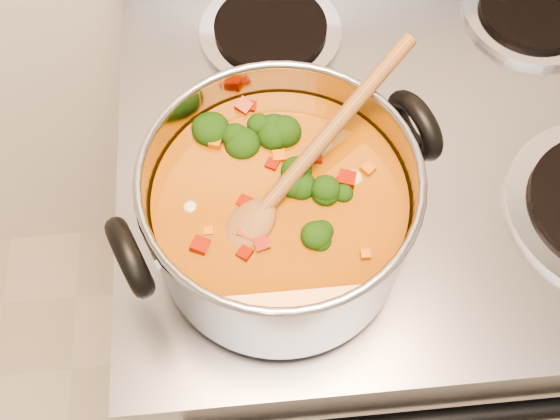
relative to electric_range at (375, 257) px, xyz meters
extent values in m
cube|color=gray|center=(0.00, 0.00, -0.01)|extent=(0.75, 0.65, 0.92)
cylinder|color=black|center=(0.00, -0.34, 0.33)|extent=(0.64, 0.02, 0.02)
cylinder|color=#A5A5AD|center=(-0.18, -0.15, 0.46)|extent=(0.23, 0.23, 0.01)
cylinder|color=black|center=(-0.18, -0.15, 0.46)|extent=(0.18, 0.18, 0.01)
cylinder|color=#A5A5AD|center=(-0.18, 0.15, 0.46)|extent=(0.19, 0.19, 0.01)
cylinder|color=black|center=(-0.18, 0.15, 0.46)|extent=(0.15, 0.15, 0.01)
cylinder|color=#A5A5AD|center=(0.18, 0.15, 0.46)|extent=(0.19, 0.19, 0.01)
cylinder|color=black|center=(0.18, 0.15, 0.46)|extent=(0.15, 0.15, 0.01)
cylinder|color=#9F9FA7|center=(-0.19, -0.16, 0.54)|extent=(0.26, 0.26, 0.14)
torus|color=#9F9FA7|center=(-0.19, -0.16, 0.61)|extent=(0.26, 0.26, 0.01)
cylinder|color=#A0540E|center=(-0.19, -0.16, 0.52)|extent=(0.24, 0.24, 0.10)
torus|color=black|center=(-0.33, -0.22, 0.59)|extent=(0.05, 0.08, 0.08)
torus|color=black|center=(-0.06, -0.11, 0.59)|extent=(0.05, 0.08, 0.08)
ellipsoid|color=black|center=(-0.10, -0.18, 0.57)|extent=(0.04, 0.04, 0.03)
ellipsoid|color=black|center=(-0.27, -0.15, 0.57)|extent=(0.04, 0.04, 0.03)
ellipsoid|color=black|center=(-0.20, -0.09, 0.57)|extent=(0.04, 0.04, 0.03)
ellipsoid|color=black|center=(-0.29, -0.21, 0.57)|extent=(0.04, 0.04, 0.03)
ellipsoid|color=black|center=(-0.26, -0.11, 0.57)|extent=(0.04, 0.04, 0.03)
ellipsoid|color=black|center=(-0.13, -0.14, 0.57)|extent=(0.04, 0.04, 0.03)
ellipsoid|color=black|center=(-0.23, -0.26, 0.57)|extent=(0.04, 0.04, 0.03)
ellipsoid|color=maroon|center=(-0.10, -0.18, 0.57)|extent=(0.01, 0.01, 0.01)
ellipsoid|color=maroon|center=(-0.14, -0.08, 0.57)|extent=(0.01, 0.01, 0.01)
ellipsoid|color=maroon|center=(-0.22, -0.18, 0.57)|extent=(0.01, 0.01, 0.01)
ellipsoid|color=maroon|center=(-0.22, -0.21, 0.57)|extent=(0.01, 0.01, 0.01)
ellipsoid|color=maroon|center=(-0.20, -0.18, 0.57)|extent=(0.01, 0.01, 0.01)
ellipsoid|color=maroon|center=(-0.24, -0.24, 0.57)|extent=(0.01, 0.01, 0.01)
ellipsoid|color=maroon|center=(-0.15, -0.09, 0.57)|extent=(0.01, 0.01, 0.01)
ellipsoid|color=maroon|center=(-0.21, -0.07, 0.57)|extent=(0.01, 0.01, 0.01)
ellipsoid|color=maroon|center=(-0.13, -0.23, 0.57)|extent=(0.01, 0.01, 0.01)
ellipsoid|color=maroon|center=(-0.19, -0.07, 0.57)|extent=(0.01, 0.01, 0.01)
ellipsoid|color=maroon|center=(-0.23, -0.24, 0.57)|extent=(0.01, 0.01, 0.01)
ellipsoid|color=#BF580A|center=(-0.22, -0.08, 0.57)|extent=(0.01, 0.01, 0.01)
ellipsoid|color=#BF580A|center=(-0.27, -0.10, 0.57)|extent=(0.01, 0.01, 0.01)
ellipsoid|color=#BF580A|center=(-0.20, -0.06, 0.57)|extent=(0.01, 0.01, 0.01)
ellipsoid|color=#BF580A|center=(-0.15, -0.24, 0.57)|extent=(0.01, 0.01, 0.01)
ellipsoid|color=#BF580A|center=(-0.21, -0.10, 0.57)|extent=(0.01, 0.01, 0.01)
ellipsoid|color=#BF580A|center=(-0.28, -0.13, 0.57)|extent=(0.01, 0.01, 0.01)
ellipsoid|color=#BF580A|center=(-0.25, -0.12, 0.57)|extent=(0.01, 0.01, 0.01)
ellipsoid|color=#BF580A|center=(-0.27, -0.12, 0.57)|extent=(0.01, 0.01, 0.01)
ellipsoid|color=#CDBE8D|center=(-0.15, -0.22, 0.57)|extent=(0.02, 0.02, 0.01)
ellipsoid|color=#CDBE8D|center=(-0.18, -0.24, 0.57)|extent=(0.02, 0.02, 0.01)
ellipsoid|color=#CDBE8D|center=(-0.11, -0.17, 0.57)|extent=(0.02, 0.02, 0.01)
ellipsoid|color=#CDBE8D|center=(-0.19, -0.11, 0.57)|extent=(0.02, 0.02, 0.01)
ellipsoid|color=#CDBE8D|center=(-0.11, -0.13, 0.57)|extent=(0.02, 0.02, 0.01)
ellipsoid|color=#CDBE8D|center=(-0.13, -0.16, 0.57)|extent=(0.02, 0.02, 0.01)
ellipsoid|color=#CDBE8D|center=(-0.29, -0.20, 0.57)|extent=(0.02, 0.02, 0.01)
ellipsoid|color=#CDBE8D|center=(-0.12, -0.21, 0.57)|extent=(0.02, 0.02, 0.01)
ellipsoid|color=brown|center=(-0.23, -0.19, 0.57)|extent=(0.08, 0.08, 0.03)
cylinder|color=brown|center=(-0.14, -0.12, 0.60)|extent=(0.18, 0.17, 0.07)
ellipsoid|color=black|center=(-0.08, -0.31, 0.46)|extent=(0.01, 0.01, 0.01)
ellipsoid|color=black|center=(-0.35, -0.04, 0.46)|extent=(0.01, 0.01, 0.01)
camera|label=1|loc=(-0.22, -0.44, 1.08)|focal=40.00mm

